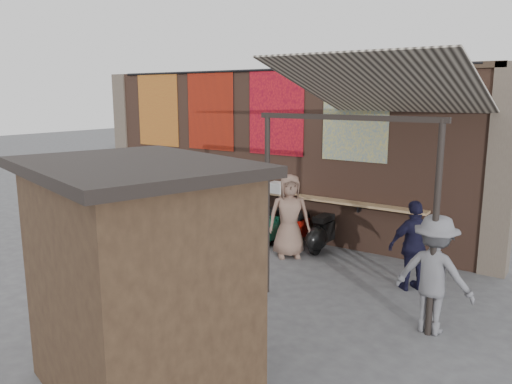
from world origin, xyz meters
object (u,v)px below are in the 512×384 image
(scooter_stool_4, at_px, (252,222))
(diner_left, at_px, (153,199))
(scooter_stool_1, at_px, (194,213))
(shopper_grey, at_px, (434,274))
(scooter_stool_5, at_px, (275,226))
(scooter_stool_7, at_px, (321,234))
(diner_right, at_px, (196,201))
(shopper_navy, at_px, (414,246))
(scooter_stool_3, at_px, (230,220))
(scooter_stool_6, at_px, (297,230))
(shelf_box, at_px, (282,188))
(shopper_tan, at_px, (289,216))
(scooter_stool_2, at_px, (211,216))
(scooter_stool_0, at_px, (175,208))
(market_stall, at_px, (139,285))

(scooter_stool_4, xyz_separation_m, diner_left, (-2.72, -0.60, 0.35))
(scooter_stool_1, xyz_separation_m, shopper_grey, (6.87, -2.51, 0.54))
(scooter_stool_5, xyz_separation_m, scooter_stool_7, (1.21, 0.03, -0.01))
(diner_right, bearing_deg, shopper_navy, -35.71)
(scooter_stool_3, xyz_separation_m, scooter_stool_6, (1.88, 0.06, 0.03))
(shelf_box, relative_size, scooter_stool_4, 0.70)
(shelf_box, relative_size, scooter_stool_5, 0.68)
(scooter_stool_4, relative_size, shopper_navy, 0.52)
(scooter_stool_5, bearing_deg, diner_right, -163.60)
(shopper_grey, distance_m, shopper_tan, 3.92)
(scooter_stool_3, bearing_deg, shopper_tan, -18.09)
(diner_right, relative_size, shopper_tan, 0.98)
(scooter_stool_6, height_order, diner_right, diner_right)
(scooter_stool_6, bearing_deg, diner_right, -165.30)
(diner_right, bearing_deg, scooter_stool_1, 105.48)
(scooter_stool_2, distance_m, scooter_stool_5, 1.94)
(scooter_stool_0, bearing_deg, scooter_stool_4, 0.87)
(shopper_navy, bearing_deg, scooter_stool_3, -56.47)
(shopper_grey, height_order, shopper_tan, shopper_tan)
(shopper_grey, bearing_deg, scooter_stool_0, -14.76)
(scooter_stool_4, distance_m, scooter_stool_6, 1.24)
(scooter_stool_7, bearing_deg, shopper_navy, -23.48)
(shelf_box, height_order, scooter_stool_7, shelf_box)
(scooter_stool_1, xyz_separation_m, shopper_navy, (6.13, -1.06, 0.47))
(diner_left, bearing_deg, diner_right, 9.03)
(scooter_stool_4, relative_size, scooter_stool_6, 1.06)
(shopper_tan, bearing_deg, shopper_grey, -65.95)
(scooter_stool_0, relative_size, diner_left, 0.58)
(diner_left, bearing_deg, shelf_box, 23.98)
(scooter_stool_1, distance_m, shopper_navy, 6.24)
(scooter_stool_0, distance_m, scooter_stool_5, 3.19)
(scooter_stool_4, distance_m, scooter_stool_7, 1.89)
(scooter_stool_1, height_order, shopper_grey, shopper_grey)
(scooter_stool_2, bearing_deg, diner_left, -158.51)
(scooter_stool_2, distance_m, scooter_stool_4, 1.26)
(scooter_stool_5, height_order, shopper_grey, shopper_grey)
(scooter_stool_4, distance_m, scooter_stool_5, 0.68)
(scooter_stool_4, relative_size, market_stall, 0.33)
(scooter_stool_4, relative_size, shopper_tan, 0.47)
(shelf_box, bearing_deg, shopper_navy, -20.33)
(shopper_navy, bearing_deg, diner_left, -48.20)
(scooter_stool_4, height_order, shopper_grey, shopper_grey)
(scooter_stool_0, bearing_deg, shelf_box, 6.18)
(scooter_stool_2, distance_m, scooter_stool_7, 3.15)
(scooter_stool_1, relative_size, scooter_stool_3, 0.97)
(scooter_stool_2, relative_size, scooter_stool_7, 0.89)
(scooter_stool_1, relative_size, shopper_grey, 0.41)
(scooter_stool_7, bearing_deg, shopper_tan, -121.15)
(scooter_stool_2, bearing_deg, scooter_stool_4, 0.99)
(scooter_stool_0, bearing_deg, shopper_grey, -18.02)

